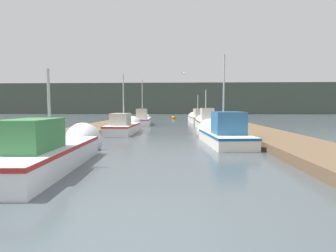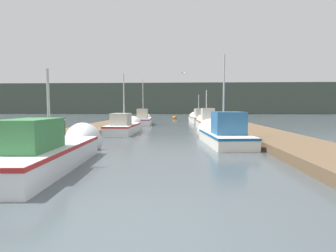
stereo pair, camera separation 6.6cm
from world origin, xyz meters
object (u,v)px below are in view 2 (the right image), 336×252
Objects in this scene: fishing_boat_0 at (53,150)px; mooring_piling_2 at (62,133)px; fishing_boat_2 at (125,126)px; channel_buoy at (175,118)px; fishing_boat_3 at (206,122)px; mooring_piling_0 at (141,116)px; fishing_boat_4 at (143,120)px; mooring_piling_1 at (214,119)px; fishing_boat_1 at (221,134)px; seagull_lead at (184,73)px; fishing_boat_5 at (198,118)px.

fishing_boat_0 is 3.51m from mooring_piling_2.
fishing_boat_2 reaches higher than channel_buoy.
fishing_boat_3 reaches higher than mooring_piling_0.
fishing_boat_0 is 1.10× the size of fishing_boat_3.
fishing_boat_4 is (0.12, 18.75, -0.01)m from fishing_boat_0.
mooring_piling_0 is 1.35× the size of mooring_piling_1.
mooring_piling_0 is 7.05m from channel_buoy.
fishing_boat_1 is at bearing 15.97° from mooring_piling_2.
channel_buoy is (-2.89, 24.65, -0.27)m from fishing_boat_1.
channel_buoy is at bearing 115.64° from mooring_piling_1.
seagull_lead is (5.17, -11.39, 3.72)m from mooring_piling_0.
fishing_boat_2 is 0.93× the size of fishing_boat_4.
fishing_boat_4 is (-0.00, 8.78, 0.02)m from fishing_boat_2.
fishing_boat_5 is 10.30m from seagull_lead.
fishing_boat_5 is (5.93, 22.24, 0.04)m from fishing_boat_0.
fishing_boat_0 is at bearing -69.80° from mooring_piling_2.
fishing_boat_4 is 8.15m from seagull_lead.
mooring_piling_2 is at bearing -90.51° from mooring_piling_0.
fishing_boat_2 is 7.40m from fishing_boat_3.
seagull_lead is (-3.33, -7.89, 3.89)m from mooring_piling_1.
channel_buoy is at bearing 99.91° from fishing_boat_3.
mooring_piling_2 is at bearing -124.23° from fishing_boat_3.
fishing_boat_0 is 18.75m from fishing_boat_4.
mooring_piling_0 is at bearing 89.25° from fishing_boat_0.
fishing_boat_1 is at bearing -91.75° from fishing_boat_3.
mooring_piling_2 is at bearing -116.47° from mooring_piling_1.
fishing_boat_5 reaches higher than mooring_piling_0.
fishing_boat_0 is 4.65× the size of mooring_piling_0.
fishing_boat_3 is 4.23× the size of mooring_piling_0.
fishing_boat_3 is at bearing 83.98° from fishing_boat_1.
fishing_boat_5 is (5.82, 3.48, 0.05)m from fishing_boat_4.
fishing_boat_1 is at bearing -70.62° from fishing_boat_4.
mooring_piling_0 is (-1.02, 24.25, 0.21)m from fishing_boat_0.
seagull_lead reaches higher than mooring_piling_2.
fishing_boat_1 reaches higher than mooring_piling_0.
fishing_boat_5 is (5.81, 12.26, 0.06)m from fishing_boat_2.
fishing_boat_3 is (6.06, 14.39, 0.05)m from fishing_boat_0.
channel_buoy is (4.07, 5.74, -0.50)m from mooring_piling_0.
seagull_lead is (4.03, -5.89, 3.94)m from fishing_boat_4.
fishing_boat_5 is 7.24m from mooring_piling_0.
mooring_piling_1 is 0.80× the size of mooring_piling_2.
fishing_boat_4 reaches higher than fishing_boat_2.
seagull_lead is at bearing -142.44° from fishing_boat_3.
fishing_boat_2 is 8.78m from fishing_boat_4.
fishing_boat_4 reaches higher than mooring_piling_2.
fishing_boat_3 reaches higher than fishing_boat_5.
fishing_boat_1 is 24.82m from channel_buoy.
seagull_lead is at bearing 68.96° from fishing_boat_0.
mooring_piling_0 is 13.05m from seagull_lead.
fishing_boat_3 is 5.69× the size of mooring_piling_1.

